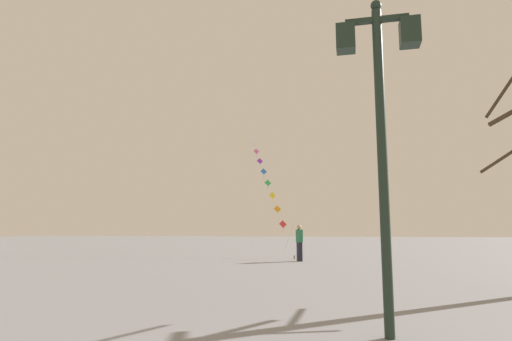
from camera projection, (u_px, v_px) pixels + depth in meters
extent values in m
plane|color=gray|center=(322.00, 262.00, 19.58)|extent=(160.00, 160.00, 0.00)
cylinder|color=#1E2D23|center=(383.00, 166.00, 6.02)|extent=(0.14, 0.14, 4.71)
sphere|color=#1E2D23|center=(376.00, 6.00, 6.36)|extent=(0.16, 0.16, 0.16)
cube|color=#1E2D23|center=(377.00, 20.00, 6.33)|extent=(0.92, 0.08, 0.08)
cube|color=#1E2D23|center=(346.00, 39.00, 6.39)|extent=(0.28, 0.28, 0.40)
cube|color=beige|center=(346.00, 39.00, 6.39)|extent=(0.19, 0.19, 0.30)
cube|color=#1E2D23|center=(410.00, 33.00, 6.19)|extent=(0.28, 0.28, 0.40)
cube|color=beige|center=(410.00, 33.00, 6.19)|extent=(0.19, 0.19, 0.30)
cylinder|color=brown|center=(294.00, 257.00, 21.49)|extent=(0.06, 0.06, 0.18)
cylinder|color=silver|center=(288.00, 239.00, 22.60)|extent=(0.89, 1.87, 1.62)
cylinder|color=silver|center=(280.00, 216.00, 24.32)|extent=(0.51, 1.06, 0.92)
cylinder|color=silver|center=(275.00, 202.00, 25.55)|extent=(0.51, 1.06, 0.92)
cylinder|color=silver|center=(270.00, 189.00, 26.79)|extent=(0.51, 1.06, 0.92)
cylinder|color=silver|center=(266.00, 177.00, 28.02)|extent=(0.51, 1.06, 0.92)
cylinder|color=silver|center=(262.00, 166.00, 29.26)|extent=(0.51, 1.06, 0.92)
cylinder|color=silver|center=(258.00, 156.00, 30.49)|extent=(0.51, 1.06, 0.92)
cylinder|color=silver|center=(255.00, 147.00, 31.73)|extent=(0.51, 1.06, 0.92)
cube|color=red|center=(283.00, 224.00, 23.70)|extent=(0.42, 0.14, 0.43)
cylinder|color=red|center=(283.00, 230.00, 23.66)|extent=(0.03, 0.05, 0.30)
cube|color=orange|center=(277.00, 209.00, 24.94)|extent=(0.43, 0.10, 0.43)
cylinder|color=orange|center=(277.00, 214.00, 24.90)|extent=(0.02, 0.03, 0.26)
cube|color=yellow|center=(272.00, 195.00, 26.17)|extent=(0.43, 0.10, 0.43)
cylinder|color=yellow|center=(272.00, 200.00, 26.13)|extent=(0.03, 0.05, 0.23)
cube|color=green|center=(268.00, 183.00, 27.41)|extent=(0.41, 0.16, 0.43)
cylinder|color=green|center=(268.00, 187.00, 27.36)|extent=(0.03, 0.04, 0.25)
cube|color=blue|center=(264.00, 171.00, 28.64)|extent=(0.41, 0.15, 0.43)
cylinder|color=blue|center=(264.00, 176.00, 28.59)|extent=(0.02, 0.03, 0.32)
cube|color=purple|center=(260.00, 161.00, 29.87)|extent=(0.42, 0.12, 0.43)
cylinder|color=purple|center=(260.00, 165.00, 29.84)|extent=(0.02, 0.04, 0.22)
cube|color=pink|center=(256.00, 151.00, 31.11)|extent=(0.43, 0.10, 0.43)
cylinder|color=pink|center=(256.00, 156.00, 31.06)|extent=(0.02, 0.04, 0.31)
cube|color=white|center=(253.00, 143.00, 32.34)|extent=(0.41, 0.15, 0.43)
cylinder|color=white|center=(253.00, 147.00, 32.30)|extent=(0.02, 0.03, 0.31)
cube|color=#1E1E2D|center=(300.00, 252.00, 20.00)|extent=(0.30, 0.35, 0.90)
cube|color=#26724C|center=(299.00, 236.00, 20.10)|extent=(0.37, 0.44, 0.60)
sphere|color=tan|center=(299.00, 227.00, 20.16)|extent=(0.22, 0.22, 0.22)
cylinder|color=#26724C|center=(298.00, 232.00, 20.34)|extent=(0.24, 0.39, 0.50)
cylinder|color=#423323|center=(504.00, 157.00, 10.60)|extent=(1.00, 0.85, 0.72)
cylinder|color=#423323|center=(508.00, 114.00, 10.33)|extent=(0.95, 0.19, 0.59)
cylinder|color=#423323|center=(504.00, 91.00, 10.85)|extent=(0.77, 0.95, 1.18)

